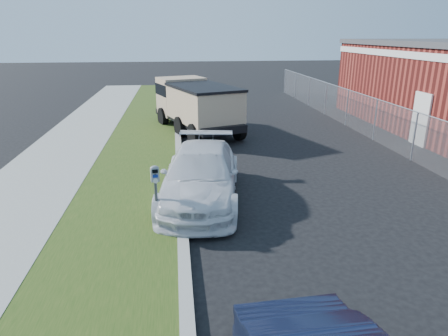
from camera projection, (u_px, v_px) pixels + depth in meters
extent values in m
plane|color=black|center=(282.00, 214.00, 10.45)|extent=(120.00, 120.00, 0.00)
cube|color=gray|center=(180.00, 188.00, 12.01)|extent=(0.25, 50.00, 0.15)
cube|color=#243F11|center=(126.00, 191.00, 11.83)|extent=(3.00, 50.00, 0.13)
cube|color=gray|center=(24.00, 195.00, 11.50)|extent=(3.00, 50.00, 0.14)
plane|color=slate|center=(375.00, 120.00, 17.43)|extent=(0.00, 30.00, 30.00)
cylinder|color=#92989F|center=(378.00, 99.00, 17.14)|extent=(0.04, 30.00, 0.04)
cylinder|color=#92989F|center=(414.00, 137.00, 14.61)|extent=(0.06, 0.06, 1.80)
cylinder|color=#92989F|center=(375.00, 120.00, 17.43)|extent=(0.06, 0.06, 1.80)
cylinder|color=#92989F|center=(347.00, 108.00, 20.25)|extent=(0.06, 0.06, 1.80)
cylinder|color=#92989F|center=(326.00, 99.00, 23.07)|extent=(0.06, 0.06, 1.80)
cylinder|color=#92989F|center=(309.00, 92.00, 25.89)|extent=(0.06, 0.06, 1.80)
cylinder|color=#92989F|center=(296.00, 86.00, 28.71)|extent=(0.06, 0.06, 1.80)
cylinder|color=#92989F|center=(285.00, 81.00, 31.53)|extent=(0.06, 0.06, 1.80)
cube|color=silver|center=(404.00, 54.00, 17.67)|extent=(0.06, 14.00, 0.30)
cube|color=silver|center=(420.00, 119.00, 16.59)|extent=(0.08, 1.10, 2.20)
cylinder|color=#3F4247|center=(157.00, 203.00, 9.46)|extent=(0.08, 0.08, 1.07)
cube|color=slate|center=(155.00, 175.00, 9.23)|extent=(0.21, 0.16, 0.32)
ellipsoid|color=slate|center=(154.00, 168.00, 9.18)|extent=(0.22, 0.17, 0.12)
cube|color=black|center=(155.00, 171.00, 9.13)|extent=(0.13, 0.03, 0.09)
cube|color=#0D2898|center=(155.00, 176.00, 9.17)|extent=(0.12, 0.03, 0.07)
cylinder|color=silver|center=(156.00, 181.00, 9.21)|extent=(0.12, 0.03, 0.12)
cube|color=#3F4247|center=(155.00, 175.00, 9.16)|extent=(0.04, 0.01, 0.05)
imported|color=silver|center=(200.00, 174.00, 11.20)|extent=(2.78, 5.34, 1.48)
cube|color=black|center=(198.00, 118.00, 18.90)|extent=(3.90, 6.29, 0.33)
cube|color=tan|center=(181.00, 96.00, 20.47)|extent=(2.61, 2.30, 1.86)
cube|color=black|center=(181.00, 89.00, 20.35)|extent=(2.65, 2.33, 0.56)
cube|color=tan|center=(204.00, 104.00, 18.02)|extent=(3.40, 4.42, 1.49)
cube|color=black|center=(204.00, 87.00, 17.77)|extent=(3.52, 4.54, 0.11)
cube|color=black|center=(176.00, 109.00, 21.48)|extent=(2.15, 0.87, 0.28)
cylinder|color=black|center=(163.00, 117.00, 20.25)|extent=(0.59, 0.98, 0.93)
cylinder|color=black|center=(202.00, 113.00, 21.15)|extent=(0.59, 0.98, 0.93)
cylinder|color=black|center=(180.00, 127.00, 18.12)|extent=(0.59, 0.98, 0.93)
cylinder|color=black|center=(222.00, 122.00, 19.02)|extent=(0.59, 0.98, 0.93)
cylinder|color=black|center=(194.00, 135.00, 16.70)|extent=(0.59, 0.98, 0.93)
cylinder|color=black|center=(239.00, 129.00, 17.60)|extent=(0.59, 0.98, 0.93)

